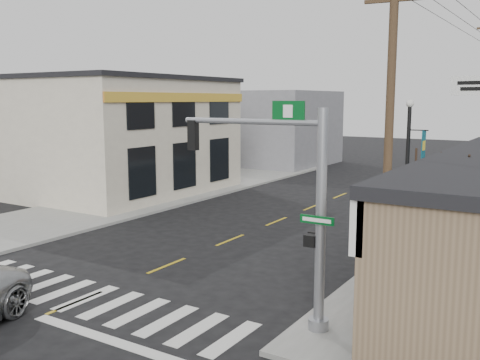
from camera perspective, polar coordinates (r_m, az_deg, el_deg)
The scene contains 15 objects.
ground at distance 16.17m, azimuth -17.13°, elevation -12.39°, with size 140.00×140.00×0.00m, color black.
sidewalk_left at distance 31.19m, azimuth -9.94°, elevation -1.92°, with size 6.00×38.00×0.13m, color gray.
center_line at distance 21.94m, azimuth -1.07°, elevation -6.42°, with size 0.12×56.00×0.01m, color gold.
crosswalk at distance 16.41m, azimuth -16.06°, elevation -12.01°, with size 11.00×2.20×0.01m, color silver.
left_building at distance 34.26m, azimuth -13.96°, elevation 4.51°, with size 12.00×12.00×6.80m, color beige.
bldg_distant_left at distance 47.53m, azimuth 3.65°, elevation 5.57°, with size 9.00×10.00×6.40m, color gray.
traffic_signal_pole at distance 12.97m, azimuth 6.00°, elevation -1.48°, with size 4.36×0.37×5.52m.
guide_sign at distance 19.22m, azimuth 21.29°, elevation -3.40°, with size 1.55×0.13×2.71m.
fire_hydrant at distance 16.01m, azimuth 17.34°, elevation -10.64°, with size 0.23×0.23×0.72m.
ped_crossing_sign at distance 21.15m, azimuth 20.37°, elevation -1.71°, with size 1.13×0.08×2.90m.
lamp_post at distance 21.17m, azimuth 17.57°, elevation 1.85°, with size 0.72×0.57×5.55m.
bare_tree at distance 15.26m, azimuth 20.80°, elevation 1.64°, with size 2.45×2.45×4.90m.
shrub_front at distance 15.58m, azimuth 21.87°, elevation -11.00°, with size 1.32×1.32×0.99m, color #1E3C1C.
shrub_back at distance 18.54m, azimuth 22.30°, elevation -8.03°, with size 1.22×1.22×0.91m, color black.
utility_pole_near at distance 14.46m, azimuth 15.55°, elevation 3.69°, with size 1.49×0.22×8.58m.
Camera 1 is at (11.59, -9.74, 5.68)m, focal length 40.00 mm.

